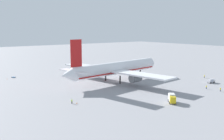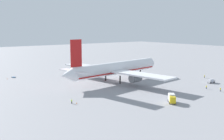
# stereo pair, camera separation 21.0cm
# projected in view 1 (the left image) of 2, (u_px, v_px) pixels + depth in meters

# --- Properties ---
(ground_plane) EXTENTS (600.00, 600.00, 0.00)m
(ground_plane) POSITION_uv_depth(u_px,v_px,m) (116.00, 81.00, 143.02)
(ground_plane) COLOR gray
(airliner) EXTENTS (67.61, 70.12, 22.48)m
(airliner) POSITION_uv_depth(u_px,v_px,m) (115.00, 69.00, 141.11)
(airliner) COLOR white
(airliner) RESTS_ON ground
(service_truck_1) EXTENTS (5.08, 5.40, 3.24)m
(service_truck_1) POSITION_uv_depth(u_px,v_px,m) (172.00, 98.00, 102.13)
(service_truck_1) COLOR yellow
(service_truck_1) RESTS_ON ground
(service_van) EXTENTS (4.43, 2.18, 1.97)m
(service_van) POSITION_uv_depth(u_px,v_px,m) (211.00, 81.00, 138.96)
(service_van) COLOR silver
(service_van) RESTS_ON ground
(baggage_cart_0) EXTENTS (2.03, 3.09, 0.40)m
(baggage_cart_0) POSITION_uv_depth(u_px,v_px,m) (13.00, 77.00, 153.80)
(baggage_cart_0) COLOR #26598C
(baggage_cart_0) RESTS_ON ground
(ground_worker_0) EXTENTS (0.52, 0.52, 1.77)m
(ground_worker_0) POSITION_uv_depth(u_px,v_px,m) (220.00, 89.00, 120.39)
(ground_worker_0) COLOR #3F3F47
(ground_worker_0) RESTS_ON ground
(ground_worker_2) EXTENTS (0.48, 0.48, 1.75)m
(ground_worker_2) POSITION_uv_depth(u_px,v_px,m) (204.00, 76.00, 152.54)
(ground_worker_2) COLOR #3F3F47
(ground_worker_2) RESTS_ON ground
(ground_worker_3) EXTENTS (0.43, 0.43, 1.66)m
(ground_worker_3) POSITION_uv_depth(u_px,v_px,m) (72.00, 101.00, 101.18)
(ground_worker_3) COLOR black
(ground_worker_3) RESTS_ON ground
(ground_worker_4) EXTENTS (0.42, 0.42, 1.64)m
(ground_worker_4) POSITION_uv_depth(u_px,v_px,m) (206.00, 87.00, 125.34)
(ground_worker_4) COLOR navy
(ground_worker_4) RESTS_ON ground
(traffic_cone_0) EXTENTS (0.36, 0.36, 0.55)m
(traffic_cone_0) POSITION_uv_depth(u_px,v_px,m) (77.00, 103.00, 101.04)
(traffic_cone_0) COLOR orange
(traffic_cone_0) RESTS_ON ground
(traffic_cone_1) EXTENTS (0.36, 0.36, 0.55)m
(traffic_cone_1) POSITION_uv_depth(u_px,v_px,m) (7.00, 79.00, 149.08)
(traffic_cone_1) COLOR orange
(traffic_cone_1) RESTS_ON ground
(traffic_cone_2) EXTENTS (0.36, 0.36, 0.55)m
(traffic_cone_2) POSITION_uv_depth(u_px,v_px,m) (118.00, 66.00, 197.00)
(traffic_cone_2) COLOR orange
(traffic_cone_2) RESTS_ON ground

